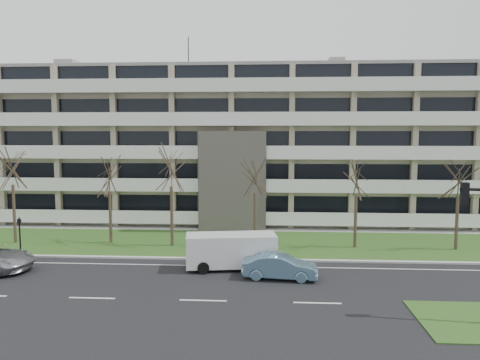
{
  "coord_description": "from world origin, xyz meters",
  "views": [
    {
      "loc": [
        3.42,
        -23.77,
        8.81
      ],
      "look_at": [
        1.34,
        10.0,
        5.42
      ],
      "focal_mm": 35.0,
      "sensor_mm": 36.0,
      "label": 1
    }
  ],
  "objects": [
    {
      "name": "tree_6",
      "position": [
        17.6,
        11.85,
        5.77
      ],
      "size": [
        3.71,
        3.71,
        7.42
      ],
      "color": "#382B21",
      "rests_on": "ground"
    },
    {
      "name": "pedestrian_signal",
      "position": [
        -14.52,
        8.4,
        1.77
      ],
      "size": [
        0.32,
        0.29,
        2.78
      ],
      "rotation": [
        0.0,
        0.0,
        0.38
      ],
      "color": "black",
      "rests_on": "ground"
    },
    {
      "name": "curb",
      "position": [
        0.0,
        8.0,
        0.06
      ],
      "size": [
        90.0,
        0.35,
        0.12
      ],
      "primitive_type": "cube",
      "color": "#B2B2AD",
      "rests_on": "ground"
    },
    {
      "name": "tree_4",
      "position": [
        2.37,
        12.06,
        5.81
      ],
      "size": [
        3.74,
        3.74,
        7.48
      ],
      "color": "#382B21",
      "rests_on": "ground"
    },
    {
      "name": "sidewalk",
      "position": [
        0.0,
        18.5,
        0.04
      ],
      "size": [
        90.0,
        2.0,
        0.08
      ],
      "primitive_type": "cube",
      "color": "#B2B2AD",
      "rests_on": "ground"
    },
    {
      "name": "tree_5",
      "position": [
        10.09,
        12.03,
        5.7
      ],
      "size": [
        3.67,
        3.67,
        7.34
      ],
      "color": "#382B21",
      "rests_on": "ground"
    },
    {
      "name": "tree_3",
      "position": [
        -4.09,
        11.75,
        6.55
      ],
      "size": [
        4.21,
        4.21,
        8.42
      ],
      "color": "#382B21",
      "rests_on": "ground"
    },
    {
      "name": "apartment_building",
      "position": [
        -0.01,
        25.32,
        7.61
      ],
      "size": [
        60.5,
        15.1,
        18.75
      ],
      "color": "tan",
      "rests_on": "ground"
    },
    {
      "name": "grass_verge",
      "position": [
        0.0,
        13.0,
        0.03
      ],
      "size": [
        90.0,
        10.0,
        0.06
      ],
      "primitive_type": "cube",
      "color": "#2B511B",
      "rests_on": "ground"
    },
    {
      "name": "tree_2",
      "position": [
        -9.21,
        12.44,
        5.8
      ],
      "size": [
        3.73,
        3.73,
        7.46
      ],
      "color": "#382B21",
      "rests_on": "ground"
    },
    {
      "name": "white_van",
      "position": [
        1.08,
        6.02,
        1.35
      ],
      "size": [
        6.08,
        3.04,
        2.26
      ],
      "rotation": [
        0.0,
        0.0,
        0.15
      ],
      "color": "silver",
      "rests_on": "ground"
    },
    {
      "name": "blue_sedan",
      "position": [
        4.15,
        4.02,
        0.75
      ],
      "size": [
        4.68,
        2.01,
        1.5
      ],
      "primitive_type": "imported",
      "rotation": [
        0.0,
        0.0,
        1.48
      ],
      "color": "#6A99B9",
      "rests_on": "ground"
    },
    {
      "name": "lane_edge_line",
      "position": [
        0.0,
        6.5,
        0.01
      ],
      "size": [
        90.0,
        0.12,
        0.01
      ],
      "primitive_type": "cube",
      "color": "white",
      "rests_on": "ground"
    },
    {
      "name": "ground",
      "position": [
        0.0,
        0.0,
        0.0
      ],
      "size": [
        160.0,
        160.0,
        0.0
      ],
      "primitive_type": "plane",
      "color": "black",
      "rests_on": "ground"
    },
    {
      "name": "tree_1",
      "position": [
        -16.89,
        11.97,
        6.57
      ],
      "size": [
        4.22,
        4.22,
        8.45
      ],
      "color": "#382B21",
      "rests_on": "ground"
    }
  ]
}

